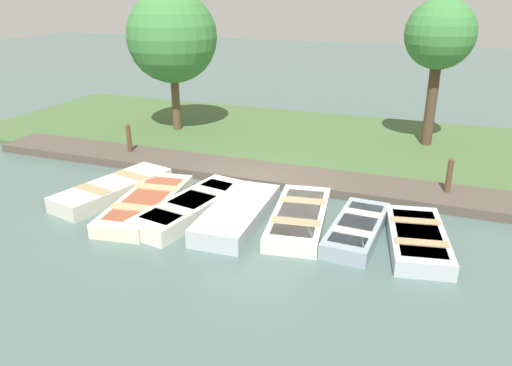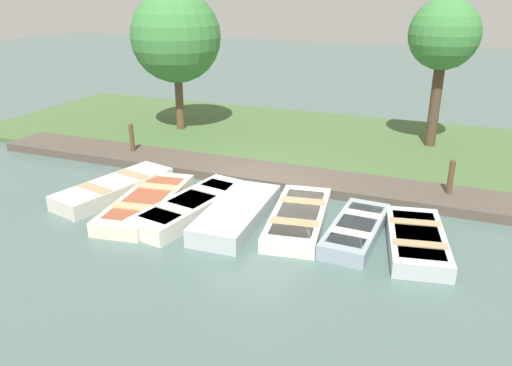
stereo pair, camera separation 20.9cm
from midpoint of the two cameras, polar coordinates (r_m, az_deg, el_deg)
The scene contains 14 objects.
ground_plane at distance 13.35m, azimuth -0.79°, elevation -1.08°, with size 80.00×80.00×0.00m, color #4C6660.
shore_bank at distance 17.80m, azimuth 5.16°, elevation 4.91°, with size 8.00×24.00×0.15m.
dock_walkway at distance 14.26m, azimuth 0.84°, elevation 0.96°, with size 1.56×18.20×0.25m.
rowboat_0 at distance 13.59m, azimuth -16.42°, elevation -0.64°, with size 3.43×1.82×0.42m.
rowboat_1 at distance 12.56m, azimuth -12.88°, elevation -2.27°, with size 3.54×1.66×0.36m.
rowboat_2 at distance 12.08m, azimuth -7.85°, elevation -2.70°, with size 3.51×1.63×0.43m.
rowboat_3 at distance 11.62m, azimuth -2.65°, elevation -3.48°, with size 3.14×1.31×0.44m.
rowboat_4 at distance 11.56m, azimuth 4.44°, elevation -3.90°, with size 3.27×1.60×0.36m.
rowboat_5 at distance 11.19m, azimuth 10.94°, elevation -5.15°, with size 2.72×1.10×0.36m.
rowboat_6 at distance 11.07m, azimuth 17.45°, elevation -6.09°, with size 2.84×1.62×0.37m.
mooring_post_near at distance 16.35m, azimuth -14.63°, elevation 4.64°, with size 0.14×0.14×1.16m.
mooring_post_far at distance 13.49m, azimuth 20.75°, elevation 0.38°, with size 0.14×0.14×1.16m.
park_tree_far_left at distance 18.56m, azimuth -9.91°, elevation 16.07°, with size 3.19×3.19×5.09m.
park_tree_left at distance 17.29m, azimuth 19.93°, elevation 15.49°, with size 2.21×2.21×4.87m.
Camera 1 is at (11.50, 4.46, 5.10)m, focal length 35.00 mm.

